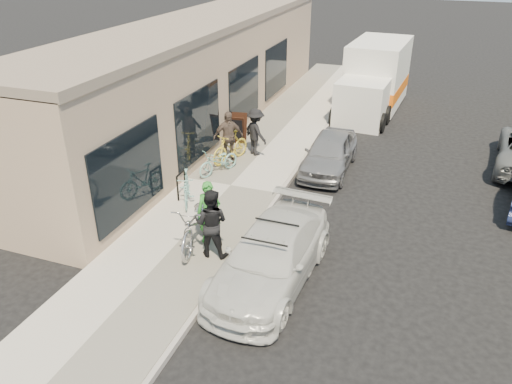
% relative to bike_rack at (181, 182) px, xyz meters
% --- Properties ---
extents(ground, '(120.00, 120.00, 0.00)m').
position_rel_bike_rack_xyz_m(ground, '(3.04, -1.81, -0.62)').
color(ground, black).
rests_on(ground, ground).
extents(sidewalk, '(3.00, 34.00, 0.15)m').
position_rel_bike_rack_xyz_m(sidewalk, '(1.04, 1.19, -0.55)').
color(sidewalk, '#B6AFA3').
rests_on(sidewalk, ground).
extents(curb, '(0.12, 34.00, 0.13)m').
position_rel_bike_rack_xyz_m(curb, '(2.59, 1.19, -0.56)').
color(curb, '#9F9891').
rests_on(curb, ground).
extents(storefront, '(3.60, 20.00, 4.22)m').
position_rel_bike_rack_xyz_m(storefront, '(-2.21, 6.18, 1.50)').
color(storefront, tan).
rests_on(storefront, ground).
extents(bike_rack, '(0.08, 0.56, 0.78)m').
position_rel_bike_rack_xyz_m(bike_rack, '(0.00, 0.00, 0.00)').
color(bike_rack, black).
rests_on(bike_rack, sidewalk).
extents(sandwich_board, '(0.73, 0.74, 1.05)m').
position_rel_bike_rack_xyz_m(sandwich_board, '(-0.11, 4.57, 0.07)').
color(sandwich_board, black).
rests_on(sandwich_board, sidewalk).
extents(sedan_white, '(2.05, 4.51, 1.32)m').
position_rel_bike_rack_xyz_m(sedan_white, '(3.64, -2.69, 0.02)').
color(sedan_white, silver).
rests_on(sedan_white, ground).
extents(sedan_silver, '(1.48, 3.62, 1.23)m').
position_rel_bike_rack_xyz_m(sedan_silver, '(3.52, 3.65, -0.01)').
color(sedan_silver, gray).
rests_on(sedan_silver, ground).
extents(moving_truck, '(2.57, 6.03, 2.90)m').
position_rel_bike_rack_xyz_m(moving_truck, '(3.89, 10.81, 0.67)').
color(moving_truck, white).
rests_on(moving_truck, ground).
extents(tandem_bike, '(1.19, 2.39, 1.20)m').
position_rel_bike_rack_xyz_m(tandem_bike, '(1.52, -2.08, 0.13)').
color(tandem_bike, '#B0B0B2').
rests_on(tandem_bike, sidewalk).
extents(woman_rider, '(0.67, 0.54, 1.62)m').
position_rel_bike_rack_xyz_m(woman_rider, '(1.77, -1.89, 0.34)').
color(woman_rider, '#2E8B2E').
rests_on(woman_rider, sidewalk).
extents(man_standing, '(0.89, 0.73, 1.70)m').
position_rel_bike_rack_xyz_m(man_standing, '(2.06, -2.38, 0.38)').
color(man_standing, black).
rests_on(man_standing, sidewalk).
extents(cruiser_bike_a, '(1.04, 1.58, 0.92)m').
position_rel_bike_rack_xyz_m(cruiser_bike_a, '(0.30, -0.26, -0.01)').
color(cruiser_bike_a, '#80C0B5').
rests_on(cruiser_bike_a, sidewalk).
extents(cruiser_bike_b, '(1.15, 1.64, 0.82)m').
position_rel_bike_rack_xyz_m(cruiser_bike_b, '(0.34, 1.88, -0.06)').
color(cruiser_bike_b, '#80C0B5').
rests_on(cruiser_bike_b, sidewalk).
extents(cruiser_bike_c, '(1.00, 1.77, 1.03)m').
position_rel_bike_rack_xyz_m(cruiser_bike_c, '(0.32, 2.91, 0.04)').
color(cruiser_bike_c, gold).
rests_on(cruiser_bike_c, sidewalk).
extents(bystander_a, '(1.21, 1.09, 1.63)m').
position_rel_bike_rack_xyz_m(bystander_a, '(0.91, 3.76, 0.34)').
color(bystander_a, black).
rests_on(bystander_a, sidewalk).
extents(bystander_b, '(1.06, 0.99, 1.76)m').
position_rel_bike_rack_xyz_m(bystander_b, '(0.29, 2.82, 0.41)').
color(bystander_b, brown).
rests_on(bystander_b, sidewalk).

